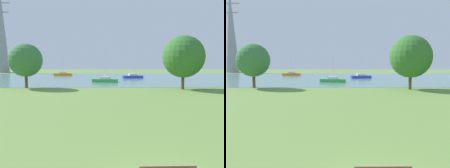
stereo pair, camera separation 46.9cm
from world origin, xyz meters
TOP-DOWN VIEW (x-y plane):
  - ground_plane at (0.00, 22.00)m, footprint 160.00×160.00m
  - water_surface at (0.00, 50.00)m, footprint 140.00×40.00m
  - sailboat_blue at (4.42, 49.55)m, footprint 4.99×2.30m
  - sailboat_green at (-2.03, 39.48)m, footprint 5.02×2.66m
  - sailboat_orange at (-13.70, 60.11)m, footprint 4.81×1.53m
  - tree_east_far at (-14.01, 30.10)m, footprint 5.04×5.04m
  - tree_mid_shore at (9.33, 27.86)m, footprint 6.09×6.09m
  - electricity_pylon at (-36.75, 76.41)m, footprint 6.40×4.40m

SIDE VIEW (x-z plane):
  - ground_plane at x=0.00m, z-range 0.00..0.00m
  - water_surface at x=0.00m, z-range 0.00..0.02m
  - sailboat_orange at x=-13.70m, z-range -2.55..3.45m
  - sailboat_blue at x=4.42m, z-range -2.63..3.53m
  - sailboat_green at x=-2.03m, z-range -2.93..3.86m
  - tree_east_far at x=-14.01m, z-range 0.84..7.59m
  - tree_mid_shore at x=9.33m, z-range 0.84..8.64m
  - electricity_pylon at x=-36.75m, z-range 0.01..28.83m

